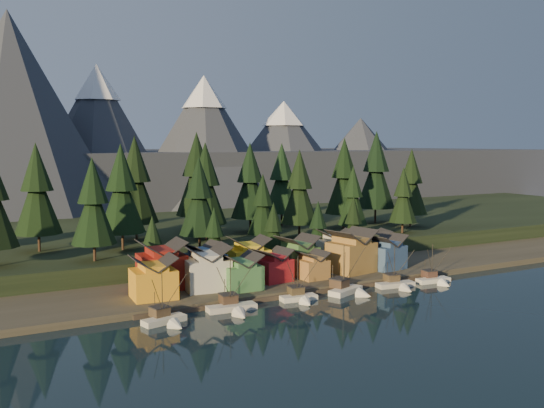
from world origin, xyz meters
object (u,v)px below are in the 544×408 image
boat_0 (167,313)px  house_front_0 (153,276)px  boat_3 (300,291)px  house_front_1 (206,266)px  boat_4 (350,283)px  house_back_0 (161,263)px  house_back_1 (204,262)px  boat_1 (234,302)px  boat_6 (436,275)px  boat_5 (398,280)px

boat_0 → house_front_0: (2.05, 14.65, 4.01)m
boat_3 → house_front_1: (-16.17, 14.27, 4.57)m
house_front_1 → boat_4: bearing=-18.8°
boat_0 → house_front_0: house_front_0 is taller
boat_4 → house_back_0: house_back_0 is taller
boat_3 → house_front_1: bearing=144.6°
boat_3 → house_back_1: 25.40m
boat_0 → boat_1: size_ratio=0.95×
boat_1 → house_front_1: 15.60m
boat_6 → house_front_0: 68.84m
boat_0 → boat_3: size_ratio=1.03×
boat_1 → boat_4: size_ratio=0.94×
boat_0 → boat_1: 14.85m
boat_5 → house_front_1: bearing=168.2°
boat_1 → boat_6: bearing=3.3°
house_back_0 → boat_0: bearing=-103.0°
boat_0 → house_front_0: size_ratio=1.17×
house_front_0 → house_back_1: size_ratio=1.00×
boat_0 → house_back_1: (17.06, 22.91, 4.22)m
boat_1 → house_front_1: house_front_1 is taller
boat_5 → house_back_1: size_ratio=1.14×
boat_3 → house_front_0: bearing=162.8°
boat_6 → house_front_0: (-67.34, 13.69, 4.21)m
house_back_0 → house_back_1: bearing=5.9°
boat_1 → boat_5: boat_1 is taller
boat_5 → house_back_1: house_back_1 is taller
house_back_0 → house_back_1: (10.66, 0.54, -0.77)m
boat_3 → boat_4: bearing=5.8°
boat_1 → boat_5: size_ratio=1.08×
boat_6 → house_back_0: (-62.99, 21.41, 5.19)m
boat_1 → house_back_1: house_back_1 is taller
boat_1 → house_back_1: size_ratio=1.23×
boat_5 → boat_4: bearing=-174.9°
boat_0 → boat_6: 69.39m
boat_0 → house_front_1: (14.97, 16.46, 4.53)m
boat_3 → house_back_1: size_ratio=1.14×
boat_4 → house_back_0: (-37.83, 20.22, 4.71)m
house_front_1 → house_back_1: 6.78m
boat_0 → boat_1: boat_1 is taller
house_front_1 → house_front_0: bearing=-164.8°
house_back_0 → house_back_1: 10.70m
boat_0 → boat_4: boat_4 is taller
boat_4 → house_front_0: boat_4 is taller
boat_3 → boat_6: size_ratio=1.03×
boat_0 → boat_4: 44.27m
boat_4 → house_front_1: (-29.26, 14.32, 4.25)m
boat_6 → house_back_1: bearing=162.9°
house_front_1 → boat_5: bearing=-11.8°
house_back_0 → house_front_1: bearing=-31.6°
boat_0 → house_back_1: house_back_1 is taller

